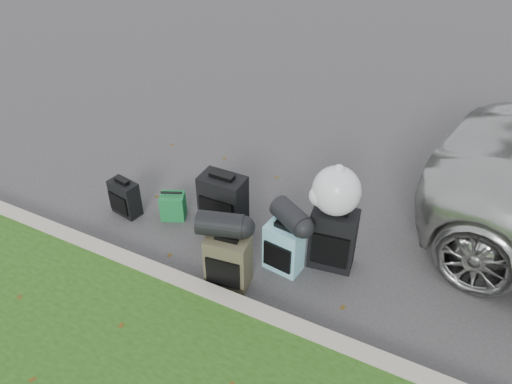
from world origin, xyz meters
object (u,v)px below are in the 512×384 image
at_px(suitcase_small_black, 125,198).
at_px(suitcase_teal, 284,248).
at_px(suitcase_olive, 228,261).
at_px(suitcase_large_black_right, 333,239).
at_px(tote_green, 173,206).
at_px(suitcase_large_black_left, 223,204).
at_px(tote_navy, 215,191).

xyz_separation_m(suitcase_small_black, suitcase_teal, (2.12, 0.00, 0.06)).
relative_size(suitcase_small_black, suitcase_olive, 0.75).
xyz_separation_m(suitcase_large_black_right, tote_green, (-1.99, -0.10, -0.19)).
bearing_deg(suitcase_teal, suitcase_small_black, -173.24).
distance_m(suitcase_large_black_left, suitcase_large_black_right, 1.33).
distance_m(suitcase_large_black_left, suitcase_teal, 0.94).
bearing_deg(tote_navy, tote_green, -126.38).
bearing_deg(tote_navy, suitcase_large_black_right, -22.59).
height_order(suitcase_large_black_left, tote_green, suitcase_large_black_left).
height_order(suitcase_small_black, suitcase_large_black_left, suitcase_large_black_left).
bearing_deg(suitcase_large_black_right, suitcase_teal, -154.12).
relative_size(suitcase_olive, tote_navy, 2.11).
relative_size(suitcase_large_black_right, tote_navy, 2.49).
bearing_deg(suitcase_small_black, tote_navy, 50.67).
bearing_deg(tote_green, suitcase_olive, -54.26).
height_order(suitcase_teal, tote_green, suitcase_teal).
xyz_separation_m(suitcase_olive, suitcase_teal, (0.42, 0.46, -0.02)).
bearing_deg(suitcase_large_black_left, suitcase_olive, -57.39).
relative_size(tote_green, tote_navy, 1.13).
bearing_deg(tote_green, suitcase_large_black_left, -17.62).
xyz_separation_m(suitcase_large_black_left, suitcase_olive, (0.48, -0.73, -0.07)).
distance_m(suitcase_teal, suitcase_large_black_right, 0.53).
distance_m(tote_green, tote_navy, 0.60).
distance_m(suitcase_large_black_left, tote_navy, 0.63).
xyz_separation_m(suitcase_small_black, tote_green, (0.56, 0.20, -0.06)).
height_order(suitcase_teal, tote_navy, suitcase_teal).
distance_m(suitcase_teal, tote_navy, 1.48).
distance_m(suitcase_small_black, suitcase_teal, 2.12).
bearing_deg(suitcase_small_black, suitcase_olive, -4.92).
distance_m(suitcase_small_black, tote_green, 0.60).
relative_size(suitcase_small_black, suitcase_large_black_left, 0.61).
xyz_separation_m(suitcase_teal, tote_navy, (-1.28, 0.72, -0.14)).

